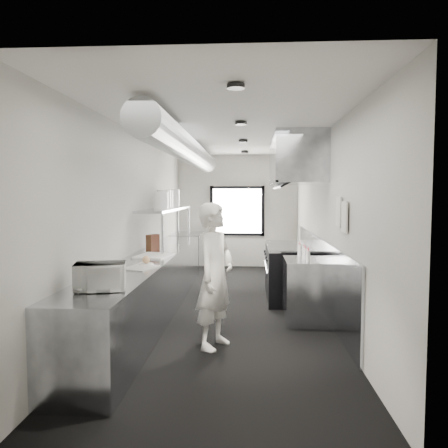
# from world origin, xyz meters

# --- Properties ---
(floor) EXTENTS (3.00, 8.00, 0.01)m
(floor) POSITION_xyz_m (0.00, 0.00, 0.00)
(floor) COLOR black
(floor) RESTS_ON ground
(ceiling) EXTENTS (3.00, 8.00, 0.01)m
(ceiling) POSITION_xyz_m (0.00, 0.00, 2.80)
(ceiling) COLOR silver
(ceiling) RESTS_ON wall_back
(wall_back) EXTENTS (3.00, 0.02, 2.80)m
(wall_back) POSITION_xyz_m (0.00, 4.00, 1.40)
(wall_back) COLOR beige
(wall_back) RESTS_ON floor
(wall_front) EXTENTS (3.00, 0.02, 2.80)m
(wall_front) POSITION_xyz_m (0.00, -4.00, 1.40)
(wall_front) COLOR beige
(wall_front) RESTS_ON floor
(wall_left) EXTENTS (0.02, 8.00, 2.80)m
(wall_left) POSITION_xyz_m (-1.50, 0.00, 1.40)
(wall_left) COLOR beige
(wall_left) RESTS_ON floor
(wall_right) EXTENTS (0.02, 8.00, 2.80)m
(wall_right) POSITION_xyz_m (1.50, 0.00, 1.40)
(wall_right) COLOR beige
(wall_right) RESTS_ON floor
(wall_cladding) EXTENTS (0.03, 5.50, 1.10)m
(wall_cladding) POSITION_xyz_m (1.48, 0.30, 0.55)
(wall_cladding) COLOR gray
(wall_cladding) RESTS_ON wall_right
(hvac_duct) EXTENTS (0.40, 6.40, 0.40)m
(hvac_duct) POSITION_xyz_m (-0.70, 0.40, 2.55)
(hvac_duct) COLOR gray
(hvac_duct) RESTS_ON ceiling
(service_window) EXTENTS (1.36, 0.05, 1.25)m
(service_window) POSITION_xyz_m (0.00, 3.96, 1.40)
(service_window) COLOR silver
(service_window) RESTS_ON wall_back
(exhaust_hood) EXTENTS (0.81, 2.20, 0.88)m
(exhaust_hood) POSITION_xyz_m (1.10, 0.70, 2.39)
(exhaust_hood) COLOR gray
(exhaust_hood) RESTS_ON ceiling
(prep_counter) EXTENTS (0.70, 6.00, 0.90)m
(prep_counter) POSITION_xyz_m (-1.15, -0.50, 0.45)
(prep_counter) COLOR gray
(prep_counter) RESTS_ON floor
(pass_shelf) EXTENTS (0.45, 3.00, 0.68)m
(pass_shelf) POSITION_xyz_m (-1.19, 1.00, 1.54)
(pass_shelf) COLOR gray
(pass_shelf) RESTS_ON prep_counter
(range) EXTENTS (0.88, 1.60, 0.94)m
(range) POSITION_xyz_m (1.04, 0.70, 0.47)
(range) COLOR black
(range) RESTS_ON floor
(bottle_station) EXTENTS (0.65, 0.80, 0.90)m
(bottle_station) POSITION_xyz_m (1.15, -0.70, 0.45)
(bottle_station) COLOR gray
(bottle_station) RESTS_ON floor
(far_work_table) EXTENTS (0.70, 1.20, 0.90)m
(far_work_table) POSITION_xyz_m (-1.15, 3.20, 0.45)
(far_work_table) COLOR gray
(far_work_table) RESTS_ON floor
(notice_sheet_a) EXTENTS (0.02, 0.28, 0.38)m
(notice_sheet_a) POSITION_xyz_m (1.47, -1.20, 1.60)
(notice_sheet_a) COLOR silver
(notice_sheet_a) RESTS_ON wall_right
(notice_sheet_b) EXTENTS (0.02, 0.28, 0.38)m
(notice_sheet_b) POSITION_xyz_m (1.47, -1.55, 1.55)
(notice_sheet_b) COLOR silver
(notice_sheet_b) RESTS_ON wall_right
(line_cook) EXTENTS (0.63, 0.74, 1.72)m
(line_cook) POSITION_xyz_m (-0.08, -1.79, 0.86)
(line_cook) COLOR white
(line_cook) RESTS_ON floor
(microwave) EXTENTS (0.51, 0.43, 0.26)m
(microwave) POSITION_xyz_m (-1.12, -2.81, 1.03)
(microwave) COLOR white
(microwave) RESTS_ON prep_counter
(deli_tub_a) EXTENTS (0.17, 0.17, 0.10)m
(deli_tub_a) POSITION_xyz_m (-1.29, -2.47, 0.95)
(deli_tub_a) COLOR silver
(deli_tub_a) RESTS_ON prep_counter
(deli_tub_b) EXTENTS (0.17, 0.17, 0.11)m
(deli_tub_b) POSITION_xyz_m (-1.26, -2.18, 0.96)
(deli_tub_b) COLOR silver
(deli_tub_b) RESTS_ON prep_counter
(newspaper) EXTENTS (0.46, 0.52, 0.01)m
(newspaper) POSITION_xyz_m (-1.05, -1.55, 0.91)
(newspaper) COLOR beige
(newspaper) RESTS_ON prep_counter
(small_plate) EXTENTS (0.26, 0.26, 0.02)m
(small_plate) POSITION_xyz_m (-1.04, -1.29, 0.91)
(small_plate) COLOR white
(small_plate) RESTS_ON prep_counter
(pastry) EXTENTS (0.10, 0.10, 0.10)m
(pastry) POSITION_xyz_m (-1.04, -1.29, 0.97)
(pastry) COLOR tan
(pastry) RESTS_ON small_plate
(cutting_board) EXTENTS (0.55, 0.68, 0.02)m
(cutting_board) POSITION_xyz_m (-1.10, -0.53, 0.91)
(cutting_board) COLOR silver
(cutting_board) RESTS_ON prep_counter
(knife_block) EXTENTS (0.19, 0.26, 0.26)m
(knife_block) POSITION_xyz_m (-1.28, 0.18, 1.03)
(knife_block) COLOR #572C1E
(knife_block) RESTS_ON prep_counter
(plate_stack_a) EXTENTS (0.26, 0.26, 0.29)m
(plate_stack_a) POSITION_xyz_m (-1.17, 0.36, 1.72)
(plate_stack_a) COLOR white
(plate_stack_a) RESTS_ON pass_shelf
(plate_stack_b) EXTENTS (0.33, 0.33, 0.33)m
(plate_stack_b) POSITION_xyz_m (-1.21, 0.82, 1.73)
(plate_stack_b) COLOR white
(plate_stack_b) RESTS_ON pass_shelf
(plate_stack_c) EXTENTS (0.28, 0.28, 0.32)m
(plate_stack_c) POSITION_xyz_m (-1.20, 1.06, 1.73)
(plate_stack_c) COLOR white
(plate_stack_c) RESTS_ON pass_shelf
(plate_stack_d) EXTENTS (0.29, 0.29, 0.35)m
(plate_stack_d) POSITION_xyz_m (-1.20, 1.77, 1.74)
(plate_stack_d) COLOR white
(plate_stack_d) RESTS_ON pass_shelf
(squeeze_bottle_a) EXTENTS (0.07, 0.07, 0.16)m
(squeeze_bottle_a) POSITION_xyz_m (1.12, -0.95, 0.98)
(squeeze_bottle_a) COLOR silver
(squeeze_bottle_a) RESTS_ON bottle_station
(squeeze_bottle_b) EXTENTS (0.07, 0.07, 0.16)m
(squeeze_bottle_b) POSITION_xyz_m (1.13, -0.85, 0.98)
(squeeze_bottle_b) COLOR silver
(squeeze_bottle_b) RESTS_ON bottle_station
(squeeze_bottle_c) EXTENTS (0.06, 0.06, 0.16)m
(squeeze_bottle_c) POSITION_xyz_m (1.11, -0.71, 0.98)
(squeeze_bottle_c) COLOR silver
(squeeze_bottle_c) RESTS_ON bottle_station
(squeeze_bottle_d) EXTENTS (0.06, 0.06, 0.17)m
(squeeze_bottle_d) POSITION_xyz_m (1.11, -0.54, 0.98)
(squeeze_bottle_d) COLOR silver
(squeeze_bottle_d) RESTS_ON bottle_station
(squeeze_bottle_e) EXTENTS (0.07, 0.07, 0.18)m
(squeeze_bottle_e) POSITION_xyz_m (1.06, -0.43, 0.99)
(squeeze_bottle_e) COLOR silver
(squeeze_bottle_e) RESTS_ON bottle_station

